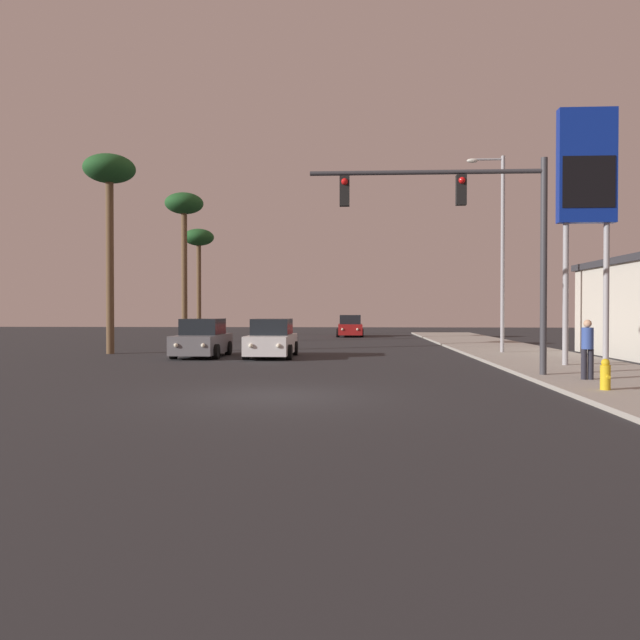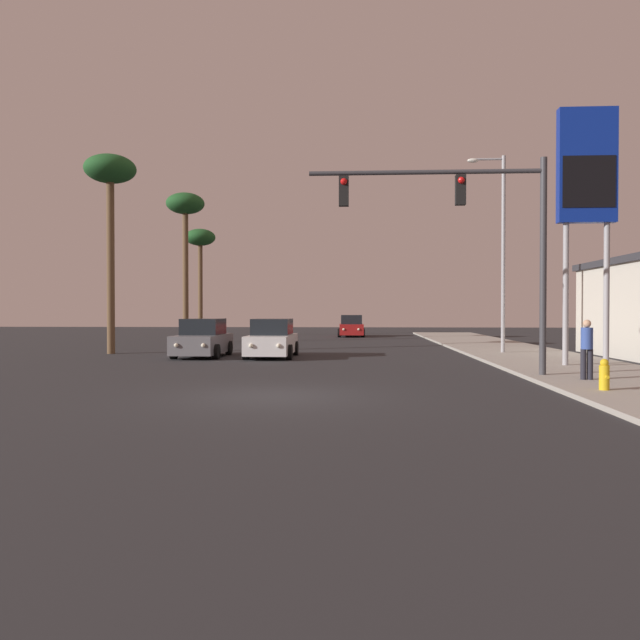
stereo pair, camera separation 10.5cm
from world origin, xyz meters
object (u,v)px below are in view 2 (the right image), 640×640
(car_red, at_px, (351,327))
(fire_hydrant, at_px, (604,375))
(pedestrian_on_sidewalk, at_px, (587,347))
(palm_tree_far, at_px, (200,243))
(traffic_light_mast, at_px, (475,222))
(palm_tree_mid, at_px, (185,213))
(car_white, at_px, (272,340))
(car_grey, at_px, (203,340))
(palm_tree_near, at_px, (110,181))
(gas_station_sign, at_px, (587,180))
(street_lamp, at_px, (500,243))

(car_red, bearing_deg, fire_hydrant, 99.91)
(pedestrian_on_sidewalk, distance_m, palm_tree_far, 36.77)
(traffic_light_mast, xyz_separation_m, fire_hydrant, (2.43, -3.58, -4.23))
(fire_hydrant, relative_size, palm_tree_mid, 0.08)
(car_white, height_order, palm_tree_far, palm_tree_far)
(traffic_light_mast, bearing_deg, car_red, 97.55)
(traffic_light_mast, distance_m, pedestrian_on_sidewalk, 4.83)
(car_red, distance_m, traffic_light_mast, 29.94)
(car_grey, bearing_deg, car_red, -105.27)
(car_grey, xyz_separation_m, pedestrian_on_sidewalk, (13.14, -9.32, 0.27))
(car_grey, distance_m, fire_hydrant, 17.23)
(palm_tree_mid, relative_size, palm_tree_near, 1.01)
(palm_tree_mid, distance_m, palm_tree_far, 10.16)
(car_white, distance_m, gas_station_sign, 13.87)
(fire_hydrant, relative_size, palm_tree_near, 0.08)
(fire_hydrant, height_order, palm_tree_near, palm_tree_near)
(car_grey, relative_size, pedestrian_on_sidewalk, 2.59)
(street_lamp, xyz_separation_m, gas_station_sign, (1.45, -6.65, 1.50))
(gas_station_sign, distance_m, palm_tree_near, 20.66)
(fire_hydrant, bearing_deg, palm_tree_mid, 125.64)
(fire_hydrant, bearing_deg, car_red, 100.85)
(traffic_light_mast, relative_size, fire_hydrant, 9.37)
(car_white, distance_m, palm_tree_mid, 15.65)
(pedestrian_on_sidewalk, bearing_deg, car_red, 102.38)
(car_grey, height_order, car_white, same)
(car_white, height_order, palm_tree_mid, palm_tree_mid)
(pedestrian_on_sidewalk, xyz_separation_m, palm_tree_near, (-17.94, 11.02, 7.10))
(car_grey, relative_size, gas_station_sign, 0.48)
(car_white, relative_size, gas_station_sign, 0.48)
(car_grey, xyz_separation_m, car_red, (6.40, 21.39, 0.00))
(gas_station_sign, xyz_separation_m, fire_hydrant, (-2.07, -6.94, -6.13))
(car_grey, bearing_deg, palm_tree_mid, -69.82)
(traffic_light_mast, distance_m, palm_tree_near, 18.29)
(palm_tree_mid, bearing_deg, street_lamp, -29.31)
(car_grey, relative_size, palm_tree_far, 0.51)
(pedestrian_on_sidewalk, bearing_deg, palm_tree_mid, 129.17)
(street_lamp, distance_m, palm_tree_mid, 20.11)
(car_red, height_order, pedestrian_on_sidewalk, pedestrian_on_sidewalk)
(car_red, distance_m, street_lamp, 21.07)
(car_grey, xyz_separation_m, palm_tree_mid, (-3.99, 11.71, 7.44))
(traffic_light_mast, relative_size, palm_tree_far, 0.84)
(traffic_light_mast, distance_m, palm_tree_mid, 24.61)
(car_grey, distance_m, pedestrian_on_sidewalk, 16.11)
(palm_tree_far, bearing_deg, gas_station_sign, -52.34)
(car_grey, bearing_deg, pedestrian_on_sidewalk, 146.05)
(car_grey, height_order, palm_tree_mid, palm_tree_mid)
(car_grey, distance_m, palm_tree_near, 8.96)
(traffic_light_mast, bearing_deg, fire_hydrant, -55.82)
(street_lamp, height_order, gas_station_sign, same)
(car_white, relative_size, street_lamp, 0.48)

